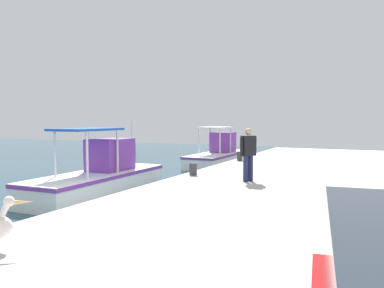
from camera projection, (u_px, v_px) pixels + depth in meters
name	position (u px, v px, depth m)	size (l,w,h in m)	color
quay_pier	(314.00, 225.00, 8.45)	(36.00, 10.00, 0.80)	#BCB7AD
fishing_boat_third	(100.00, 177.00, 13.90)	(6.29, 2.14, 2.73)	white
fishing_boat_fourth	(219.00, 155.00, 22.81)	(6.25, 1.95, 2.62)	white
fisherman_standing	(248.00, 152.00, 11.93)	(0.55, 0.44, 1.69)	#1E234C
mooring_bollard_third	(193.00, 169.00, 13.34)	(0.27, 0.27, 0.43)	#333338
mooring_bollard_fourth	(240.00, 156.00, 18.03)	(0.27, 0.27, 0.44)	#333338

